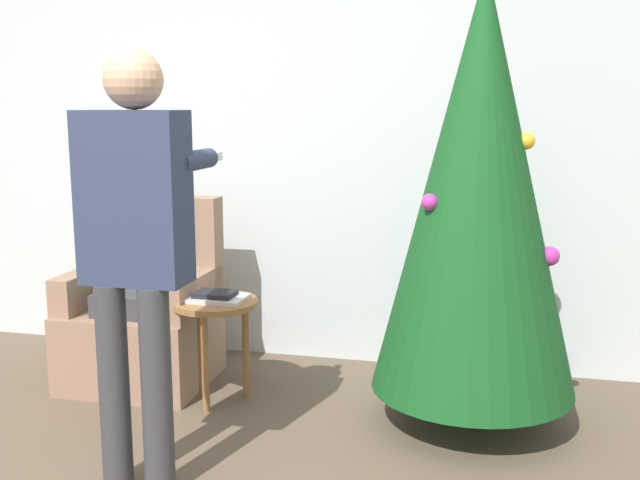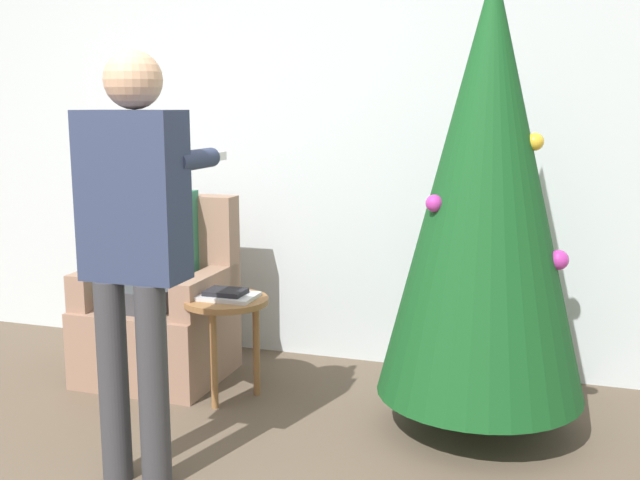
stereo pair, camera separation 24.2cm
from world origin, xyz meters
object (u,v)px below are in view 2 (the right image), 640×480
object	(u,v)px
person_standing	(134,230)
side_stool	(226,314)
person_seated	(156,258)
armchair	(161,315)
christmas_tree	(486,187)

from	to	relation	value
person_standing	side_stool	distance (m)	1.04
side_stool	person_seated	bearing A→B (deg)	161.18
armchair	person_standing	bearing A→B (deg)	-63.86
christmas_tree	person_seated	world-z (taller)	christmas_tree
christmas_tree	person_standing	xyz separation A→B (m)	(-1.25, -0.88, -0.12)
christmas_tree	armchair	size ratio (longest dim) A/B	2.10
christmas_tree	person_seated	size ratio (longest dim) A/B	1.70
person_seated	christmas_tree	bearing A→B (deg)	-5.16
armchair	side_stool	xyz separation A→B (m)	(0.50, -0.20, 0.11)
christmas_tree	side_stool	bearing A→B (deg)	-179.63
person_seated	side_stool	world-z (taller)	person_seated
person_seated	person_standing	distance (m)	1.22
christmas_tree	side_stool	xyz separation A→B (m)	(-1.28, -0.01, -0.69)
christmas_tree	side_stool	world-z (taller)	christmas_tree
christmas_tree	person_seated	xyz separation A→B (m)	(-1.78, 0.16, -0.47)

